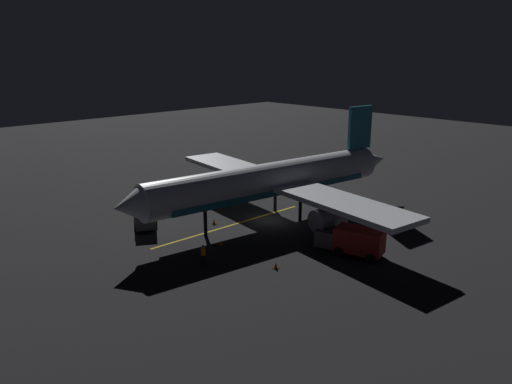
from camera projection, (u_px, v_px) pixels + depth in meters
The scene contains 9 objects.
ground_plane at pixel (270, 221), 52.53m from camera, with size 180.00×180.00×0.20m, color black.
apron_guide_stripe at pixel (232, 225), 50.94m from camera, with size 0.24×19.10×0.01m, color gold.
airliner at pixel (274, 181), 51.68m from camera, with size 33.77×34.93×11.21m.
baggage_truck at pixel (145, 212), 51.10m from camera, with size 6.64×5.03×2.38m.
catering_truck at pixel (353, 241), 43.17m from camera, with size 6.26×3.62×2.51m.
ground_crew_worker at pixel (203, 255), 41.34m from camera, with size 0.40×0.40×1.74m.
traffic_cone_near_left at pixel (221, 243), 45.55m from camera, with size 0.50×0.50×0.55m.
traffic_cone_near_right at pixel (214, 222), 51.17m from camera, with size 0.50×0.50×0.55m.
traffic_cone_under_wing at pixel (276, 266), 40.71m from camera, with size 0.50×0.50×0.55m.
Camera 1 is at (-34.83, 35.41, 17.33)m, focal length 34.57 mm.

